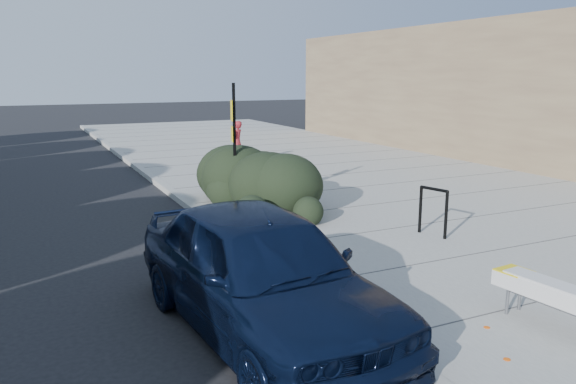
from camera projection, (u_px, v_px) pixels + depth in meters
name	position (u px, v px, depth m)	size (l,w,h in m)	color
ground	(303.00, 294.00, 8.48)	(120.00, 120.00, 0.00)	black
sidewalk_near	(402.00, 194.00, 15.25)	(11.20, 50.00, 0.15)	gray
curb_near	(203.00, 215.00, 12.87)	(0.22, 50.00, 0.17)	#9E9E99
bench	(567.00, 298.00, 6.79)	(0.58, 1.96, 0.58)	gray
bike_rack	(433.00, 207.00, 10.92)	(0.21, 0.64, 0.96)	black
sign_post	(234.00, 140.00, 12.85)	(0.15, 0.33, 2.92)	black
hedge	(260.00, 172.00, 13.47)	(2.18, 4.36, 1.63)	black
sedan_navy	(261.00, 271.00, 7.07)	(1.95, 4.85, 1.65)	black
pedestrian	(237.00, 142.00, 19.95)	(0.55, 0.36, 1.50)	maroon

